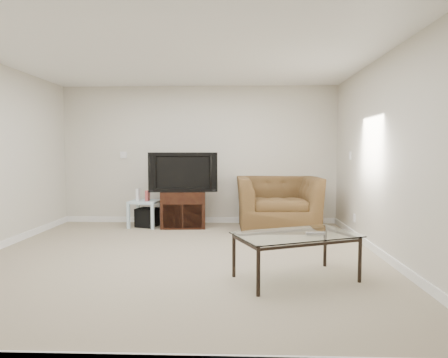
{
  "coord_description": "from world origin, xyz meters",
  "views": [
    {
      "loc": [
        0.72,
        -4.8,
        1.32
      ],
      "look_at": [
        0.5,
        1.2,
        0.9
      ],
      "focal_mm": 32.0,
      "sensor_mm": 36.0,
      "label": 1
    }
  ],
  "objects_px": {
    "side_table": "(145,214)",
    "subwoofer": "(147,217)",
    "coffee_table": "(296,257)",
    "tv_stand": "(184,209)",
    "recliner": "(278,194)",
    "television": "(183,172)"
  },
  "relations": [
    {
      "from": "side_table",
      "to": "subwoofer",
      "type": "xyz_separation_m",
      "value": [
        0.03,
        0.02,
        -0.07
      ]
    },
    {
      "from": "subwoofer",
      "to": "coffee_table",
      "type": "relative_size",
      "value": 0.27
    },
    {
      "from": "side_table",
      "to": "tv_stand",
      "type": "bearing_deg",
      "value": 0.0
    },
    {
      "from": "subwoofer",
      "to": "recliner",
      "type": "xyz_separation_m",
      "value": [
        2.27,
        -0.06,
        0.43
      ]
    },
    {
      "from": "subwoofer",
      "to": "coffee_table",
      "type": "bearing_deg",
      "value": -52.12
    },
    {
      "from": "television",
      "to": "coffee_table",
      "type": "xyz_separation_m",
      "value": [
        1.54,
        -2.77,
        -0.73
      ]
    },
    {
      "from": "tv_stand",
      "to": "side_table",
      "type": "xyz_separation_m",
      "value": [
        -0.68,
        0.0,
        -0.08
      ]
    },
    {
      "from": "television",
      "to": "recliner",
      "type": "height_order",
      "value": "television"
    },
    {
      "from": "television",
      "to": "side_table",
      "type": "distance_m",
      "value": 1.0
    },
    {
      "from": "recliner",
      "to": "coffee_table",
      "type": "height_order",
      "value": "recliner"
    },
    {
      "from": "tv_stand",
      "to": "subwoofer",
      "type": "height_order",
      "value": "tv_stand"
    },
    {
      "from": "television",
      "to": "side_table",
      "type": "relative_size",
      "value": 2.26
    },
    {
      "from": "tv_stand",
      "to": "recliner",
      "type": "distance_m",
      "value": 1.65
    },
    {
      "from": "subwoofer",
      "to": "tv_stand",
      "type": "bearing_deg",
      "value": -1.34
    },
    {
      "from": "recliner",
      "to": "side_table",
      "type": "bearing_deg",
      "value": 176.59
    },
    {
      "from": "television",
      "to": "side_table",
      "type": "bearing_deg",
      "value": 170.77
    },
    {
      "from": "television",
      "to": "tv_stand",
      "type": "bearing_deg",
      "value": 87.76
    },
    {
      "from": "subwoofer",
      "to": "side_table",
      "type": "bearing_deg",
      "value": -154.1
    },
    {
      "from": "side_table",
      "to": "television",
      "type": "bearing_deg",
      "value": -2.64
    },
    {
      "from": "side_table",
      "to": "coffee_table",
      "type": "bearing_deg",
      "value": -51.58
    },
    {
      "from": "television",
      "to": "coffee_table",
      "type": "relative_size",
      "value": 0.9
    },
    {
      "from": "subwoofer",
      "to": "coffee_table",
      "type": "height_order",
      "value": "coffee_table"
    }
  ]
}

